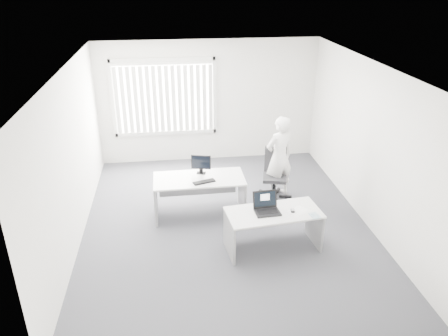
{
  "coord_description": "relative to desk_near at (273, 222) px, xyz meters",
  "views": [
    {
      "loc": [
        -0.9,
        -6.68,
        4.19
      ],
      "look_at": [
        -0.01,
        0.15,
        1.03
      ],
      "focal_mm": 35.0,
      "sensor_mm": 36.0,
      "label": 1
    }
  ],
  "objects": [
    {
      "name": "mouse",
      "position": [
        0.3,
        -0.03,
        0.21
      ],
      "size": [
        0.07,
        0.1,
        0.04
      ],
      "primitive_type": null,
      "rotation": [
        0.0,
        0.0,
        -0.2
      ],
      "color": "#B0B0B3",
      "rests_on": "paper_sheet"
    },
    {
      "name": "ceiling",
      "position": [
        -0.65,
        0.85,
        2.31
      ],
      "size": [
        5.0,
        6.0,
        0.02
      ],
      "primitive_type": "cube",
      "color": "white",
      "rests_on": "wall_back"
    },
    {
      "name": "wall_right",
      "position": [
        1.85,
        0.85,
        0.91
      ],
      "size": [
        0.02,
        6.0,
        2.8
      ],
      "primitive_type": "cube",
      "color": "silver",
      "rests_on": "ground"
    },
    {
      "name": "keyboard",
      "position": [
        -1.01,
        1.05,
        0.26
      ],
      "size": [
        0.42,
        0.25,
        0.02
      ],
      "primitive_type": "cube",
      "rotation": [
        0.0,
        0.0,
        0.31
      ],
      "color": "black",
      "rests_on": "desk_far"
    },
    {
      "name": "wall_left",
      "position": [
        -3.15,
        0.85,
        0.91
      ],
      "size": [
        0.02,
        6.0,
        2.8
      ],
      "primitive_type": "cube",
      "color": "silver",
      "rests_on": "ground"
    },
    {
      "name": "window",
      "position": [
        -1.65,
        3.81,
        1.06
      ],
      "size": [
        2.32,
        0.06,
        1.76
      ],
      "primitive_type": "cube",
      "color": "silver",
      "rests_on": "wall_back"
    },
    {
      "name": "desk_near",
      "position": [
        0.0,
        0.0,
        0.0
      ],
      "size": [
        1.56,
        0.86,
        0.68
      ],
      "rotation": [
        0.0,
        0.0,
        0.11
      ],
      "color": "silver",
      "rests_on": "ground"
    },
    {
      "name": "wall_front",
      "position": [
        -0.65,
        -2.15,
        0.91
      ],
      "size": [
        5.0,
        0.02,
        2.8
      ],
      "primitive_type": "cube",
      "color": "silver",
      "rests_on": "ground"
    },
    {
      "name": "office_chair",
      "position": [
        0.44,
        1.73,
        -0.17
      ],
      "size": [
        0.7,
        0.7,
        1.02
      ],
      "rotation": [
        0.0,
        0.0,
        -0.24
      ],
      "color": "black",
      "rests_on": "ground"
    },
    {
      "name": "wall_back",
      "position": [
        -0.65,
        3.85,
        0.91
      ],
      "size": [
        5.0,
        0.02,
        2.8
      ],
      "primitive_type": "cube",
      "color": "silver",
      "rests_on": "ground"
    },
    {
      "name": "paper_sheet",
      "position": [
        0.39,
        -0.02,
        0.19
      ],
      "size": [
        0.38,
        0.35,
        0.0
      ],
      "primitive_type": "cube",
      "rotation": [
        0.0,
        0.0,
        0.56
      ],
      "color": "white",
      "rests_on": "desk_near"
    },
    {
      "name": "person",
      "position": [
        0.53,
        1.79,
        0.34
      ],
      "size": [
        0.71,
        0.59,
        1.66
      ],
      "primitive_type": "imported",
      "rotation": [
        0.0,
        0.0,
        3.51
      ],
      "color": "white",
      "rests_on": "ground"
    },
    {
      "name": "blinds",
      "position": [
        -1.65,
        3.75,
        1.03
      ],
      "size": [
        2.2,
        0.1,
        1.5
      ],
      "primitive_type": null,
      "color": "white",
      "rests_on": "wall_back"
    },
    {
      "name": "ground",
      "position": [
        -0.65,
        0.85,
        -0.49
      ],
      "size": [
        6.0,
        6.0,
        0.0
      ],
      "primitive_type": "plane",
      "color": "#505157",
      "rests_on": "ground"
    },
    {
      "name": "monitor",
      "position": [
        -1.03,
        1.43,
        0.44
      ],
      "size": [
        0.38,
        0.19,
        0.36
      ],
      "primitive_type": null,
      "rotation": [
        0.0,
        0.0,
        -0.24
      ],
      "color": "black",
      "rests_on": "desk_far"
    },
    {
      "name": "desk_far",
      "position": [
        -1.09,
        1.24,
        0.05
      ],
      "size": [
        1.64,
        0.78,
        0.75
      ],
      "rotation": [
        0.0,
        0.0,
        0.01
      ],
      "color": "silver",
      "rests_on": "ground"
    },
    {
      "name": "laptop",
      "position": [
        -0.11,
        -0.02,
        0.34
      ],
      "size": [
        0.41,
        0.37,
        0.3
      ],
      "primitive_type": null,
      "rotation": [
        0.0,
        0.0,
        0.06
      ],
      "color": "black",
      "rests_on": "desk_near"
    },
    {
      "name": "booklet",
      "position": [
        0.6,
        -0.2,
        0.19
      ],
      "size": [
        0.16,
        0.21,
        0.01
      ],
      "primitive_type": "cube",
      "rotation": [
        0.0,
        0.0,
        0.17
      ],
      "color": "white",
      "rests_on": "desk_near"
    }
  ]
}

